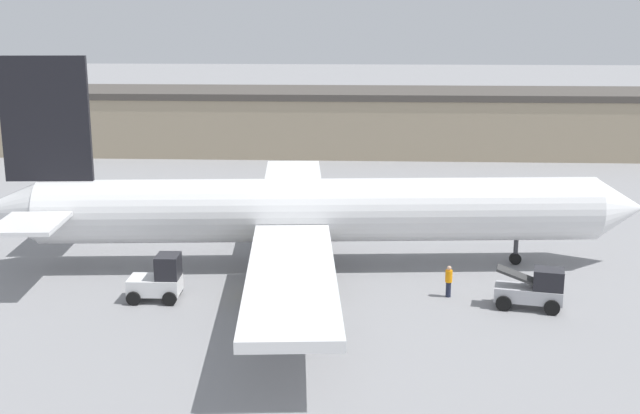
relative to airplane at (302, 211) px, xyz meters
name	(u,v)px	position (x,y,z in m)	size (l,w,h in m)	color
ground_plane	(320,266)	(1.07, 0.09, -3.50)	(400.00, 400.00, 0.00)	gray
terminal_building	(368,121)	(4.28, 42.05, -0.03)	(82.31, 11.82, 6.92)	gray
airplane	(302,211)	(0.00, 0.00, 0.00)	(41.06, 38.17, 12.79)	silver
ground_crew_worker	(449,280)	(8.38, -5.04, -2.56)	(0.39, 0.39, 1.78)	#1E2338
baggage_tug	(282,281)	(-0.66, -6.02, -2.43)	(3.15, 2.74, 2.38)	yellow
belt_loader_truck	(534,289)	(12.65, -6.61, -2.44)	(3.70, 2.40, 2.22)	#B2B2B7
pushback_tug	(159,280)	(-7.30, -6.33, -2.36)	(2.79, 2.03, 2.55)	silver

